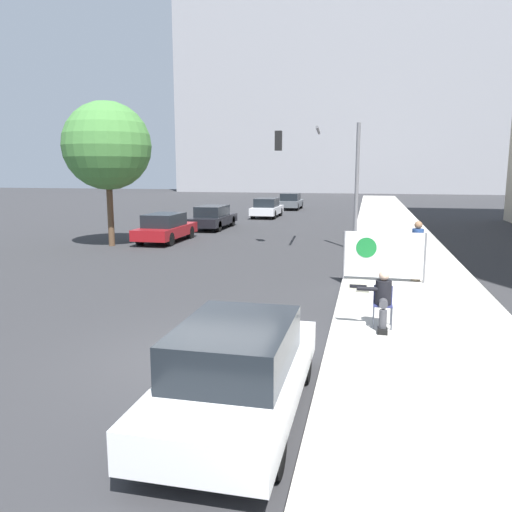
{
  "coord_description": "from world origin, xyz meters",
  "views": [
    {
      "loc": [
        2.89,
        -8.41,
        3.47
      ],
      "look_at": [
        -0.03,
        4.58,
        1.18
      ],
      "focal_mm": 35.0,
      "sensor_mm": 36.0,
      "label": 1
    }
  ],
  "objects": [
    {
      "name": "ground_plane",
      "position": [
        0.0,
        0.0,
        0.0
      ],
      "size": [
        160.0,
        160.0,
        0.0
      ],
      "primitive_type": "plane",
      "color": "#303033"
    },
    {
      "name": "sidewalk_curb",
      "position": [
        4.22,
        15.0,
        0.07
      ],
      "size": [
        4.05,
        90.0,
        0.15
      ],
      "primitive_type": "cube",
      "color": "beige",
      "rests_on": "ground_plane"
    },
    {
      "name": "building_backdrop_far",
      "position": [
        -2.0,
        75.3,
        15.51
      ],
      "size": [
        52.0,
        12.0,
        31.01
      ],
      "color": "#99999E",
      "rests_on": "ground_plane"
    },
    {
      "name": "seated_protester",
      "position": [
        3.25,
        2.2,
        0.82
      ],
      "size": [
        0.96,
        0.77,
        1.24
      ],
      "rotation": [
        0.0,
        0.0,
        -0.01
      ],
      "color": "#474C56",
      "rests_on": "sidewalk_curb"
    },
    {
      "name": "pedestrian_behind",
      "position": [
        4.38,
        7.18,
        1.09
      ],
      "size": [
        0.34,
        0.34,
        1.83
      ],
      "rotation": [
        0.0,
        0.0,
        1.83
      ],
      "color": "#756651",
      "rests_on": "sidewalk_curb"
    },
    {
      "name": "protest_banner",
      "position": [
        3.39,
        6.95,
        0.95
      ],
      "size": [
        2.44,
        0.06,
        1.5
      ],
      "color": "slate",
      "rests_on": "sidewalk_curb"
    },
    {
      "name": "traffic_light_pole",
      "position": [
        1.02,
        13.65,
        3.8
      ],
      "size": [
        3.65,
        3.41,
        5.32
      ],
      "color": "slate",
      "rests_on": "sidewalk_curb"
    },
    {
      "name": "parked_car_curbside",
      "position": [
        1.18,
        -1.97,
        0.71
      ],
      "size": [
        1.73,
        4.3,
        1.41
      ],
      "color": "white",
      "rests_on": "ground_plane"
    },
    {
      "name": "car_on_road_nearest",
      "position": [
        -6.8,
        14.39,
        0.7
      ],
      "size": [
        1.73,
        4.39,
        1.4
      ],
      "color": "maroon",
      "rests_on": "ground_plane"
    },
    {
      "name": "car_on_road_midblock",
      "position": [
        -6.21,
        20.23,
        0.7
      ],
      "size": [
        1.76,
        4.76,
        1.39
      ],
      "color": "black",
      "rests_on": "ground_plane"
    },
    {
      "name": "car_on_road_distant",
      "position": [
        -4.49,
        28.12,
        0.72
      ],
      "size": [
        1.78,
        4.32,
        1.44
      ],
      "color": "silver",
      "rests_on": "ground_plane"
    },
    {
      "name": "car_on_road_far_lane",
      "position": [
        -3.96,
        36.2,
        0.72
      ],
      "size": [
        1.82,
        4.14,
        1.45
      ],
      "color": "#565B60",
      "rests_on": "ground_plane"
    },
    {
      "name": "street_tree_near_curb",
      "position": [
        -8.72,
        12.56,
        4.56
      ],
      "size": [
        3.96,
        3.96,
        6.55
      ],
      "color": "brown",
      "rests_on": "ground_plane"
    }
  ]
}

